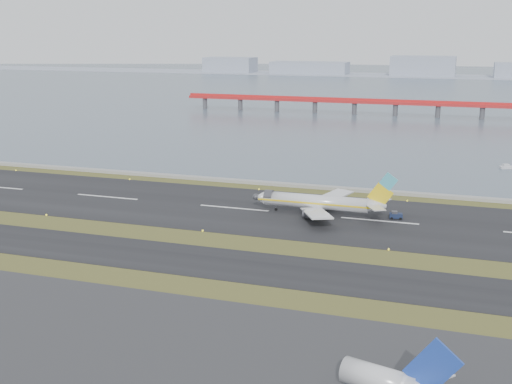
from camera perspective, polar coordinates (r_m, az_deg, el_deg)
ground at (r=151.27m, az=-5.86°, el=-4.33°), size 1000.00×1000.00×0.00m
apron_strip at (r=107.22m, az=-18.12°, el=-12.94°), size 1000.00×50.00×0.10m
taxiway_strip at (r=140.99m, az=-7.84°, el=-5.75°), size 1000.00×18.00×0.10m
runway_strip at (r=177.87m, az=-1.95°, el=-1.45°), size 1000.00×45.00×0.10m
seawall at (r=205.31m, az=0.91°, el=0.79°), size 1000.00×2.50×1.00m
bay_water at (r=595.80m, az=12.53°, el=9.10°), size 1400.00×800.00×1.30m
red_pier at (r=385.06m, az=12.31°, el=7.69°), size 260.00×5.00×10.20m
far_shoreline at (r=753.48m, az=14.88°, el=10.39°), size 1400.00×80.00×60.50m
airliner at (r=171.49m, az=5.81°, el=-0.92°), size 38.52×32.89×12.80m
pushback_tug at (r=171.34m, az=12.31°, el=-2.03°), size 3.57×2.45×2.11m
second_airliner_tail at (r=89.46m, az=12.11°, el=-16.16°), size 15.82×12.81×9.86m
workboat_near at (r=246.97m, az=21.59°, el=2.07°), size 7.39×4.60×1.71m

